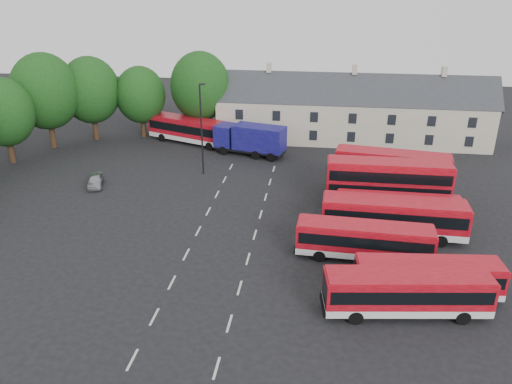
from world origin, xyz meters
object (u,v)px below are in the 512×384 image
bus_row_a (407,290)px  bus_dd_south (388,181)px  box_truck (251,138)px  lamppost (202,127)px  silver_car (95,180)px

bus_row_a → bus_dd_south: bearing=81.0°
bus_row_a → box_truck: (-14.56, 29.82, 0.33)m
bus_dd_south → lamppost: 20.47m
box_truck → lamppost: (-4.34, -7.00, 3.27)m
silver_car → lamppost: lamppost is taller
lamppost → silver_car: bearing=-154.7°
bus_row_a → bus_dd_south: bus_dd_south is taller
bus_row_a → box_truck: 33.18m
bus_dd_south → box_truck: bus_dd_south is taller
bus_row_a → box_truck: box_truck is taller
box_truck → lamppost: 8.87m
bus_row_a → lamppost: bearing=122.1°
box_truck → silver_car: (-14.84, -11.96, -1.51)m
bus_row_a → lamppost: size_ratio=1.08×
bus_dd_south → lamppost: lamppost is taller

